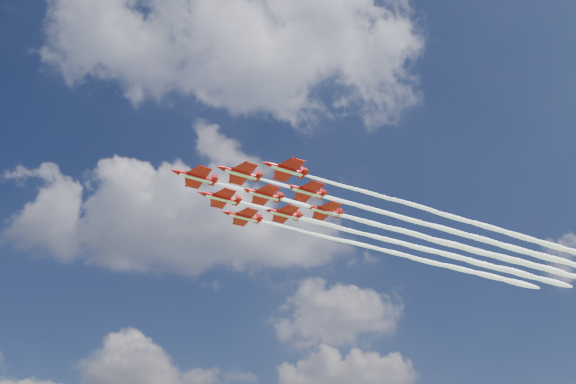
% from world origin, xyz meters
% --- Properties ---
extents(jet_lead, '(97.81, 47.51, 3.04)m').
position_xyz_m(jet_lead, '(29.62, 9.71, 88.91)').
color(jet_lead, '#A4090B').
extents(jet_row2_port, '(97.81, 47.51, 3.04)m').
position_xyz_m(jet_row2_port, '(40.74, 7.51, 88.91)').
color(jet_row2_port, '#A4090B').
extents(jet_row2_starb, '(97.81, 47.51, 3.04)m').
position_xyz_m(jet_row2_starb, '(35.27, 19.54, 88.91)').
color(jet_row2_starb, '#A4090B').
extents(jet_row3_port, '(97.81, 47.51, 3.04)m').
position_xyz_m(jet_row3_port, '(51.87, 5.31, 88.91)').
color(jet_row3_port, '#A4090B').
extents(jet_row3_centre, '(97.81, 47.51, 3.04)m').
position_xyz_m(jet_row3_centre, '(46.40, 17.34, 88.91)').
color(jet_row3_centre, '#A4090B').
extents(jet_row3_starb, '(97.81, 47.51, 3.04)m').
position_xyz_m(jet_row3_starb, '(40.93, 29.37, 88.91)').
color(jet_row3_starb, '#A4090B').
extents(jet_row4_port, '(97.81, 47.51, 3.04)m').
position_xyz_m(jet_row4_port, '(57.53, 15.14, 88.91)').
color(jet_row4_port, '#A4090B').
extents(jet_row4_starb, '(97.81, 47.51, 3.04)m').
position_xyz_m(jet_row4_starb, '(52.06, 27.17, 88.91)').
color(jet_row4_starb, '#A4090B').
extents(jet_tail, '(97.81, 47.51, 3.04)m').
position_xyz_m(jet_tail, '(63.18, 24.97, 88.91)').
color(jet_tail, '#A4090B').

